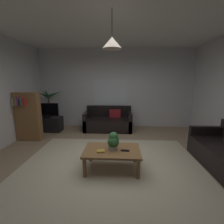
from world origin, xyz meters
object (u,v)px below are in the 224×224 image
object	(u,v)px
coffee_table	(112,152)
pendant_lamp	(112,43)
couch_under_window	(108,122)
tv	(47,110)
tv_stand	(49,124)
potted_palm_corner	(50,111)
book_on_table_0	(101,151)
remote_on_table_0	(125,150)
bookshelf_corner	(28,116)
potted_plant_on_table	(114,141)

from	to	relation	value
coffee_table	pendant_lamp	size ratio (longest dim) A/B	1.71
couch_under_window	tv	xyz separation A→B (m)	(-2.06, -0.28, 0.48)
tv_stand	potted_palm_corner	distance (m)	0.60
coffee_table	potted_palm_corner	bearing A→B (deg)	131.91
book_on_table_0	coffee_table	bearing A→B (deg)	28.23
tv_stand	remote_on_table_0	bearing A→B (deg)	-42.18
coffee_table	bookshelf_corner	xyz separation A→B (m)	(-2.50, 1.43, 0.37)
bookshelf_corner	pendant_lamp	size ratio (longest dim) A/B	2.22
remote_on_table_0	pendant_lamp	world-z (taller)	pendant_lamp
book_on_table_0	remote_on_table_0	size ratio (longest dim) A/B	0.89
remote_on_table_0	tv	xyz separation A→B (m)	(-2.57, 2.31, 0.33)
potted_palm_corner	coffee_table	bearing A→B (deg)	-48.09
remote_on_table_0	potted_plant_on_table	xyz separation A→B (m)	(-0.22, 0.06, 0.17)
coffee_table	potted_palm_corner	xyz separation A→B (m)	(-2.45, 2.73, 0.28)
bookshelf_corner	tv_stand	bearing A→B (deg)	77.67
couch_under_window	book_on_table_0	bearing A→B (deg)	-88.83
tv_stand	bookshelf_corner	bearing A→B (deg)	-102.33
book_on_table_0	potted_palm_corner	distance (m)	3.62
remote_on_table_0	bookshelf_corner	world-z (taller)	bookshelf_corner
book_on_table_0	tv_stand	bearing A→B (deg)	131.52
potted_plant_on_table	tv	xyz separation A→B (m)	(-2.35, 2.25, 0.16)
remote_on_table_0	tv	bearing A→B (deg)	-128.37
coffee_table	tv	distance (m)	3.26
bookshelf_corner	coffee_table	bearing A→B (deg)	-29.74
coffee_table	pendant_lamp	world-z (taller)	pendant_lamp
tv	pendant_lamp	world-z (taller)	pendant_lamp
bookshelf_corner	pendant_lamp	bearing A→B (deg)	-29.74
couch_under_window	pendant_lamp	size ratio (longest dim) A/B	2.59
coffee_table	tv	bearing A→B (deg)	135.79
potted_plant_on_table	tv_stand	distance (m)	3.28
potted_plant_on_table	tv	distance (m)	3.25
pendant_lamp	bookshelf_corner	bearing A→B (deg)	150.26
coffee_table	book_on_table_0	bearing A→B (deg)	-151.77
potted_plant_on_table	tv	world-z (taller)	tv
couch_under_window	potted_plant_on_table	xyz separation A→B (m)	(0.29, -2.52, 0.31)
couch_under_window	book_on_table_0	world-z (taller)	couch_under_window
coffee_table	bookshelf_corner	distance (m)	2.91
potted_palm_corner	book_on_table_0	bearing A→B (deg)	-51.67
tv_stand	potted_palm_corner	size ratio (longest dim) A/B	0.62
couch_under_window	potted_plant_on_table	distance (m)	2.56
book_on_table_0	potted_palm_corner	bearing A→B (deg)	128.33
remote_on_table_0	potted_palm_corner	bearing A→B (deg)	-132.29
coffee_table	potted_plant_on_table	size ratio (longest dim) A/B	3.13
couch_under_window	coffee_table	xyz separation A→B (m)	(0.26, -2.53, 0.08)
remote_on_table_0	tv	world-z (taller)	tv
tv	potted_palm_corner	size ratio (longest dim) A/B	0.53
book_on_table_0	pendant_lamp	size ratio (longest dim) A/B	0.22
remote_on_table_0	potted_plant_on_table	size ratio (longest dim) A/B	0.46
potted_plant_on_table	bookshelf_corner	world-z (taller)	bookshelf_corner
book_on_table_0	remote_on_table_0	xyz separation A→B (m)	(0.46, 0.06, -0.00)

